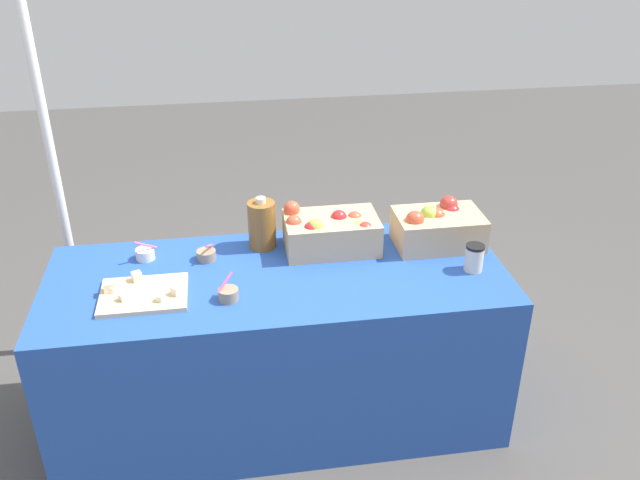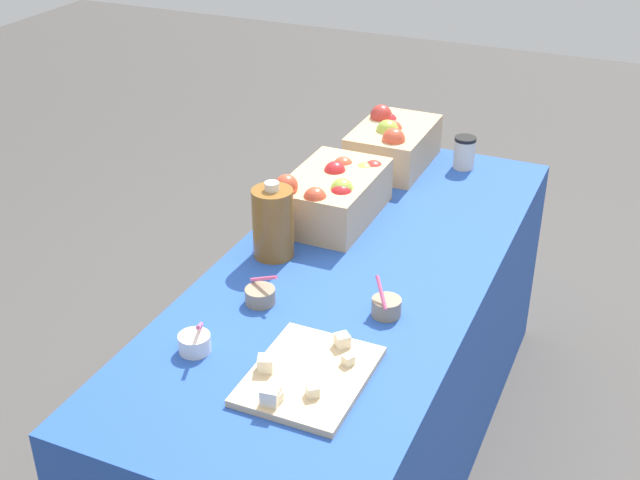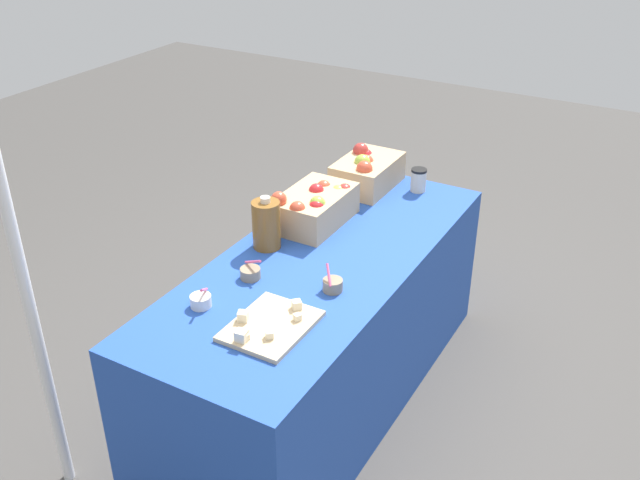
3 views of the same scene
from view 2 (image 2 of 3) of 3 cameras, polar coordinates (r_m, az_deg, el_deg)
ground_plane at (r=2.87m, az=2.17°, el=-14.56°), size 10.00×10.00×0.00m
table at (r=2.63m, az=2.32°, el=-8.70°), size 1.90×0.76×0.74m
apple_crate_left at (r=3.05m, az=4.95°, el=6.61°), size 0.38×0.25×0.20m
apple_crate_middle at (r=2.65m, az=0.97°, el=3.17°), size 0.40×0.26×0.20m
cutting_board_front at (r=1.98m, az=-0.84°, el=-9.21°), size 0.34×0.26×0.06m
sample_bowl_near at (r=2.09m, az=-8.53°, el=-6.92°), size 0.09×0.08×0.11m
sample_bowl_mid at (r=2.20m, az=4.53°, el=-4.55°), size 0.08×0.08×0.10m
sample_bowl_far at (r=2.25m, az=-4.09°, el=-3.78°), size 0.08×0.09×0.09m
cider_jug at (r=2.43m, az=-3.22°, el=1.20°), size 0.12×0.12×0.24m
coffee_cup at (r=3.07m, az=9.81°, el=5.90°), size 0.08×0.08×0.12m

